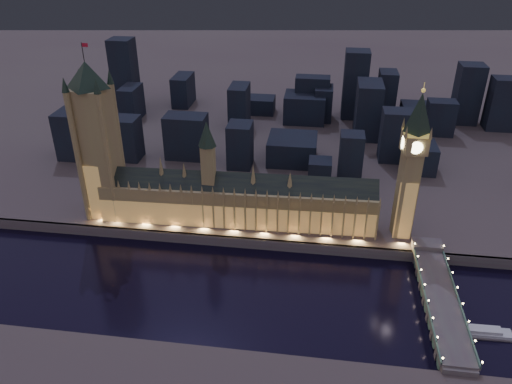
# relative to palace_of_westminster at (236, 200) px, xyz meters

# --- Properties ---
(ground_plane) EXTENTS (2000.00, 2000.00, 0.00)m
(ground_plane) POSITION_rel_palace_of_westminster_xyz_m (10.89, -61.74, -26.37)
(ground_plane) COLOR black
(ground_plane) RESTS_ON ground
(north_bank) EXTENTS (2000.00, 960.00, 8.00)m
(north_bank) POSITION_rel_palace_of_westminster_xyz_m (10.89, 458.26, -22.37)
(north_bank) COLOR #45373D
(north_bank) RESTS_ON ground
(embankment_wall) EXTENTS (2000.00, 2.50, 8.00)m
(embankment_wall) POSITION_rel_palace_of_westminster_xyz_m (10.89, -20.74, -22.37)
(embankment_wall) COLOR #53404D
(embankment_wall) RESTS_ON ground
(palace_of_westminster) EXTENTS (202.00, 25.95, 78.00)m
(palace_of_westminster) POSITION_rel_palace_of_westminster_xyz_m (0.00, 0.00, 0.00)
(palace_of_westminster) COLOR #8D7052
(palace_of_westminster) RESTS_ON north_bank
(victoria_tower) EXTENTS (31.68, 31.68, 127.77)m
(victoria_tower) POSITION_rel_palace_of_westminster_xyz_m (-99.11, 0.18, 45.16)
(victoria_tower) COLOR #8D7052
(victoria_tower) RESTS_ON north_bank
(elizabeth_tower) EXTENTS (18.00, 18.00, 110.40)m
(elizabeth_tower) POSITION_rel_palace_of_westminster_xyz_m (118.89, 0.18, 43.21)
(elizabeth_tower) COLOR #8D7052
(elizabeth_tower) RESTS_ON north_bank
(westminster_bridge) EXTENTS (19.81, 113.00, 15.90)m
(westminster_bridge) POSITION_rel_palace_of_westminster_xyz_m (134.96, -65.19, -20.39)
(westminster_bridge) COLOR #53404D
(westminster_bridge) RESTS_ON ground
(river_boat) EXTENTS (41.18, 10.58, 4.50)m
(river_boat) POSITION_rel_palace_of_westminster_xyz_m (154.96, -85.93, -24.81)
(river_boat) COLOR #53404D
(river_boat) RESTS_ON ground
(city_backdrop) EXTENTS (458.40, 215.63, 79.09)m
(city_backdrop) POSITION_rel_palace_of_westminster_xyz_m (44.14, 184.12, 4.40)
(city_backdrop) COLOR black
(city_backdrop) RESTS_ON north_bank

